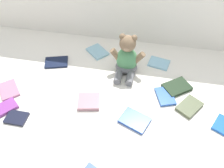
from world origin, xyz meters
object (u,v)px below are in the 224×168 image
book_case_8 (177,87)px  book_case_10 (17,118)px  book_case_0 (89,102)px  book_case_1 (189,107)px  book_case_4 (9,90)px  book_case_6 (97,52)px  book_case_7 (4,108)px  book_case_2 (159,63)px  book_case_11 (56,62)px  teddy_bear (127,59)px  book_case_3 (135,120)px  book_case_12 (165,96)px

book_case_8 → book_case_10: 0.79m
book_case_0 → book_case_1: book_case_0 is taller
book_case_0 → book_case_10: bearing=105.3°
book_case_4 → book_case_6: 0.53m
book_case_7 → book_case_8: book_case_8 is taller
book_case_2 → book_case_6: (-0.37, 0.04, 0.00)m
book_case_10 → book_case_11: (0.05, 0.40, -0.00)m
teddy_bear → book_case_3: 0.34m
book_case_1 → book_case_7: book_case_1 is taller
book_case_6 → book_case_7: size_ratio=1.05×
book_case_3 → book_case_11: 0.58m
teddy_bear → book_case_0: 0.30m
teddy_bear → book_case_3: (0.09, -0.32, -0.08)m
book_case_2 → teddy_bear: bearing=-50.3°
book_case_6 → book_case_1: bearing=101.3°
book_case_3 → book_case_12: 0.22m
book_case_4 → teddy_bear: bearing=163.9°
book_case_12 → book_case_10: bearing=2.0°
book_case_2 → book_case_10: 0.80m
teddy_bear → book_case_7: teddy_bear is taller
teddy_bear → book_case_10: size_ratio=2.39×
book_case_3 → book_case_8: (0.19, 0.24, 0.00)m
book_case_8 → book_case_4: bearing=65.1°
teddy_bear → book_case_12: bearing=-34.0°
book_case_3 → book_case_12: bearing=164.8°
book_case_2 → book_case_3: size_ratio=0.88×
teddy_bear → book_case_4: bearing=-155.1°
book_case_11 → book_case_12: book_case_12 is taller
book_case_0 → book_case_12: 0.38m
book_case_3 → book_case_0: bearing=-83.5°
book_case_6 → book_case_8: (0.46, -0.21, 0.00)m
book_case_3 → teddy_bear: bearing=-142.7°
teddy_bear → book_case_4: (-0.57, -0.25, -0.08)m
book_case_2 → book_case_11: (-0.57, -0.10, 0.00)m
book_case_3 → book_case_6: book_case_3 is taller
book_case_11 → book_case_4: bearing=129.3°
book_case_12 → book_case_1: bearing=139.2°
book_case_1 → book_case_6: 0.61m
book_case_1 → book_case_6: (-0.52, 0.32, -0.00)m
book_case_8 → book_case_10: (-0.72, -0.33, -0.00)m
book_case_7 → book_case_11: bearing=-70.0°
book_case_8 → book_case_10: bearing=77.9°
book_case_2 → book_case_7: book_case_7 is taller
book_case_3 → book_case_4: size_ratio=1.02×
book_case_10 → book_case_8: bearing=115.2°
book_case_3 → book_case_7: 0.62m
book_case_12 → book_case_0: bearing=-3.0°
book_case_10 → book_case_12: same height
book_case_12 → book_case_3: bearing=33.3°
book_case_4 → book_case_1: bearing=143.4°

